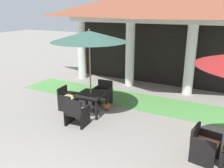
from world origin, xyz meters
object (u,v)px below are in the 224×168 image
Objects in this scene: patio_umbrella_near_foreground at (89,37)px; patio_chair_near_foreground_north at (103,94)px; patio_table_near_foreground at (91,96)px; patio_chair_near_foreground_west at (67,99)px; terracotta_urn at (106,106)px; patio_chair_near_foreground_south at (76,113)px; patio_chair_mid_left_west at (204,145)px.

patio_umbrella_near_foreground reaches higher than patio_chair_near_foreground_north.
patio_table_near_foreground is 1.16× the size of patio_chair_near_foreground_west.
patio_table_near_foreground is 2.47× the size of terracotta_urn.
patio_chair_near_foreground_west is (-0.97, -0.07, -2.27)m from patio_umbrella_near_foreground.
patio_chair_near_foreground_south is 1.08× the size of patio_chair_mid_left_west.
patio_chair_mid_left_west is at bearing 74.32° from patio_chair_near_foreground_west.
patio_chair_near_foreground_south is 3.77m from patio_chair_mid_left_west.
patio_chair_near_foreground_south is at bearing 44.83° from patio_chair_near_foreground_west.
patio_chair_near_foreground_west is at bearing -155.81° from terracotta_urn.
patio_chair_mid_left_west is (3.77, -0.07, -0.01)m from patio_chair_near_foreground_south.
patio_chair_mid_left_west is (3.84, -1.05, -2.25)m from patio_umbrella_near_foreground.
patio_chair_near_foreground_south is 1.52m from terracotta_urn.
patio_chair_near_foreground_north reaches higher than patio_chair_mid_left_west.
patio_chair_near_foreground_north is 1.08× the size of patio_chair_near_foreground_west.
patio_chair_near_foreground_south reaches higher than terracotta_urn.
patio_umbrella_near_foreground is 2.57m from terracotta_urn.
patio_umbrella_near_foreground is 3.20× the size of patio_chair_near_foreground_south.
patio_chair_near_foreground_south reaches higher than patio_chair_near_foreground_north.
patio_chair_mid_left_west is (3.84, -1.05, -0.23)m from patio_table_near_foreground.
patio_chair_mid_left_west is at bearing -5.33° from patio_chair_near_foreground_south.
patio_umbrella_near_foreground is at bearing 90.00° from patio_chair_near_foreground_north.
patio_table_near_foreground reaches higher than terracotta_urn.
patio_umbrella_near_foreground is at bearing 90.00° from patio_chair_near_foreground_south.
patio_chair_mid_left_west is (4.80, -0.98, 0.02)m from patio_chair_near_foreground_west.
patio_table_near_foreground is at bearing 90.00° from patio_chair_near_foreground_west.
terracotta_urn is at bearing -104.36° from patio_chair_mid_left_west.
patio_chair_near_foreground_north is at bearing 94.20° from patio_umbrella_near_foreground.
patio_umbrella_near_foreground is 3.46× the size of patio_chair_mid_left_west.
patio_chair_near_foreground_north is at bearing 129.18° from terracotta_urn.
patio_chair_near_foreground_north is at bearing -107.95° from patio_chair_mid_left_west.
patio_chair_near_foreground_west is 1.42m from terracotta_urn.
patio_chair_near_foreground_north reaches higher than patio_chair_near_foreground_west.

